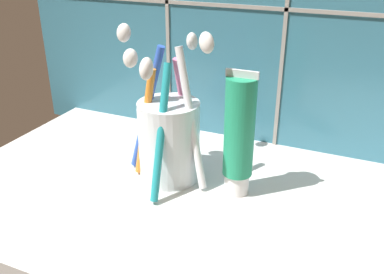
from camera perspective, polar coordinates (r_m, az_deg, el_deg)
The scene contains 3 objects.
sink_counter at distance 49.41cm, azimuth 4.06°, elevation -9.64°, with size 67.13×35.03×2.00cm, color silver.
toothbrush_cup at distance 51.04cm, azimuth -3.14°, elevation 0.21°, with size 13.19×15.31×18.78cm.
toothpaste_tube at distance 47.37cm, azimuth 6.30°, elevation 0.24°, with size 3.56×3.39×14.70cm.
Camera 1 is at (13.22, -38.28, 29.30)cm, focal length 40.00 mm.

